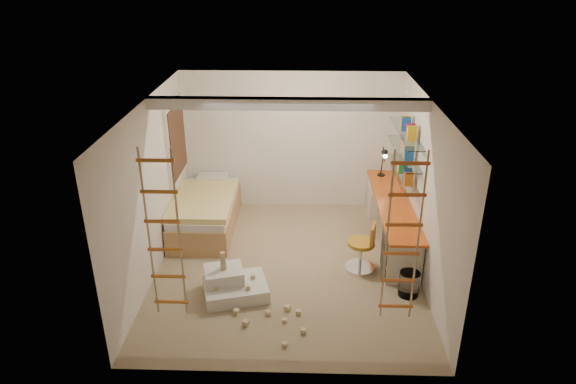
{
  "coord_description": "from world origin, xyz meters",
  "views": [
    {
      "loc": [
        0.22,
        -6.81,
        4.38
      ],
      "look_at": [
        0.0,
        0.3,
        1.15
      ],
      "focal_mm": 32.0,
      "sensor_mm": 36.0,
      "label": 1
    }
  ],
  "objects_px": {
    "desk": "(391,220)",
    "play_platform": "(232,285)",
    "swivel_chair": "(362,253)",
    "bed": "(206,212)"
  },
  "relations": [
    {
      "from": "bed",
      "to": "swivel_chair",
      "type": "distance_m",
      "value": 2.91
    },
    {
      "from": "desk",
      "to": "bed",
      "type": "relative_size",
      "value": 1.4
    },
    {
      "from": "bed",
      "to": "play_platform",
      "type": "bearing_deg",
      "value": -69.84
    },
    {
      "from": "desk",
      "to": "swivel_chair",
      "type": "relative_size",
      "value": 3.54
    },
    {
      "from": "desk",
      "to": "play_platform",
      "type": "height_order",
      "value": "desk"
    },
    {
      "from": "swivel_chair",
      "to": "desk",
      "type": "bearing_deg",
      "value": 57.29
    },
    {
      "from": "bed",
      "to": "play_platform",
      "type": "height_order",
      "value": "bed"
    },
    {
      "from": "desk",
      "to": "play_platform",
      "type": "xyz_separation_m",
      "value": [
        -2.48,
        -1.59,
        -0.25
      ]
    },
    {
      "from": "desk",
      "to": "swivel_chair",
      "type": "distance_m",
      "value": 1.07
    },
    {
      "from": "swivel_chair",
      "to": "play_platform",
      "type": "bearing_deg",
      "value": -159.96
    }
  ]
}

